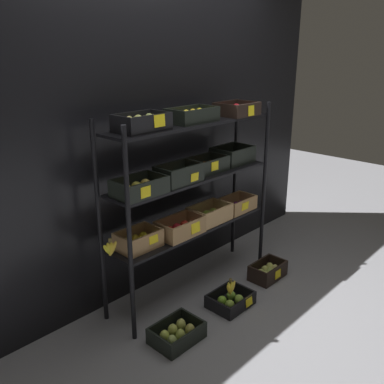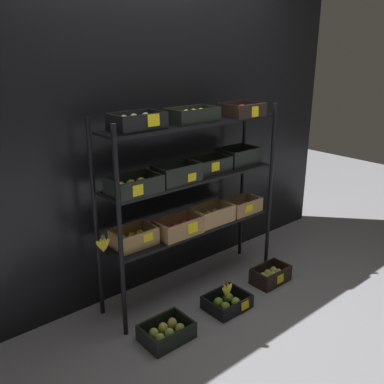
{
  "view_description": "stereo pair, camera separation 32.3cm",
  "coord_description": "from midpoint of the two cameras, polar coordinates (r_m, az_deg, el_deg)",
  "views": [
    {
      "loc": [
        -2.22,
        -2.11,
        1.89
      ],
      "look_at": [
        0.0,
        0.0,
        0.84
      ],
      "focal_mm": 39.42,
      "sensor_mm": 36.0,
      "label": 1
    },
    {
      "loc": [
        -1.99,
        -2.33,
        1.89
      ],
      "look_at": [
        0.0,
        0.0,
        0.84
      ],
      "focal_mm": 39.42,
      "sensor_mm": 36.0,
      "label": 2
    }
  ],
  "objects": [
    {
      "name": "crate_ground_apple_green",
      "position": [
        3.35,
        2.4,
        -14.54
      ],
      "size": [
        0.32,
        0.27,
        0.1
      ],
      "color": "black",
      "rests_on": "ground_plane"
    },
    {
      "name": "ground_plane",
      "position": [
        3.59,
        -2.64,
        -12.77
      ],
      "size": [
        10.0,
        10.0,
        0.0
      ],
      "primitive_type": "plane",
      "color": "gray"
    },
    {
      "name": "banana_bunch_loose",
      "position": [
        3.27,
        2.36,
        -12.93
      ],
      "size": [
        0.13,
        0.04,
        0.13
      ],
      "color": "brown",
      "rests_on": "crate_ground_apple_green"
    },
    {
      "name": "crate_ground_center_pear",
      "position": [
        3.72,
        7.72,
        -10.7
      ],
      "size": [
        0.32,
        0.21,
        0.14
      ],
      "color": "black",
      "rests_on": "ground_plane"
    },
    {
      "name": "storefront_wall",
      "position": [
        3.4,
        -7.22,
        6.93
      ],
      "size": [
        3.89,
        0.12,
        2.38
      ],
      "primitive_type": "cube",
      "color": "black",
      "rests_on": "ground_plane"
    },
    {
      "name": "crate_ground_pear",
      "position": [
        3.02,
        -5.31,
        -18.65
      ],
      "size": [
        0.34,
        0.25,
        0.12
      ],
      "color": "black",
      "rests_on": "ground_plane"
    },
    {
      "name": "display_rack",
      "position": [
        3.18,
        -3.02,
        1.77
      ],
      "size": [
        1.61,
        0.36,
        1.49
      ],
      "color": "black",
      "rests_on": "ground_plane"
    }
  ]
}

